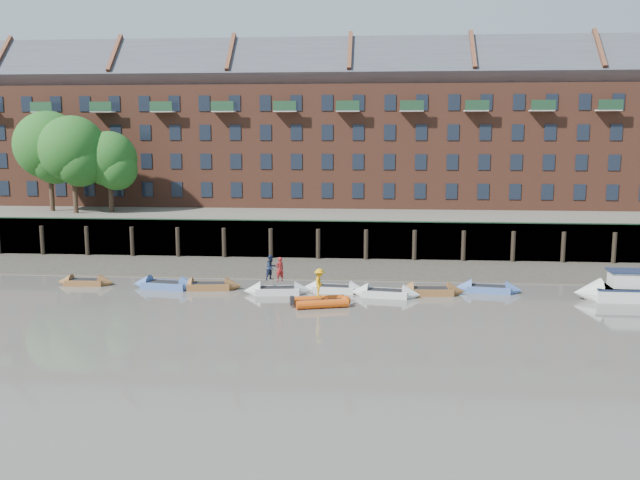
# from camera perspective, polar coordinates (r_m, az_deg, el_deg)

# --- Properties ---
(ground) EXTENTS (220.00, 220.00, 0.00)m
(ground) POSITION_cam_1_polar(r_m,az_deg,el_deg) (35.53, 0.02, -8.11)
(ground) COLOR #625D55
(ground) RESTS_ON ground
(foreshore) EXTENTS (110.00, 8.00, 0.50)m
(foreshore) POSITION_cam_1_polar(r_m,az_deg,el_deg) (52.97, 1.65, -2.44)
(foreshore) COLOR #3D382F
(foreshore) RESTS_ON ground
(mud_band) EXTENTS (110.00, 1.60, 0.10)m
(mud_band) POSITION_cam_1_polar(r_m,az_deg,el_deg) (49.64, 1.43, -3.21)
(mud_band) COLOR #4C4336
(mud_band) RESTS_ON ground
(river_wall) EXTENTS (110.00, 1.23, 3.30)m
(river_wall) POSITION_cam_1_polar(r_m,az_deg,el_deg) (57.00, 1.90, -0.01)
(river_wall) COLOR #2D2A26
(river_wall) RESTS_ON ground
(bank_terrace) EXTENTS (110.00, 28.00, 3.20)m
(bank_terrace) POSITION_cam_1_polar(r_m,az_deg,el_deg) (70.47, 2.47, 1.69)
(bank_terrace) COLOR #5E594D
(bank_terrace) RESTS_ON ground
(apartment_terrace) EXTENTS (80.60, 15.56, 20.98)m
(apartment_terrace) POSITION_cam_1_polar(r_m,az_deg,el_deg) (70.96, 2.56, 10.82)
(apartment_terrace) COLOR brown
(apartment_terrace) RESTS_ON bank_terrace
(tree_cluster) EXTENTS (11.76, 7.74, 9.40)m
(tree_cluster) POSITION_cam_1_polar(r_m,az_deg,el_deg) (67.52, -20.28, 7.15)
(tree_cluster) COLOR #3A281C
(tree_cluster) RESTS_ON bank_terrace
(rowboat_0) EXTENTS (4.02, 1.26, 1.16)m
(rowboat_0) POSITION_cam_1_polar(r_m,az_deg,el_deg) (50.02, -19.13, -3.37)
(rowboat_0) COLOR brown
(rowboat_0) RESTS_ON ground
(rowboat_1) EXTENTS (4.91, 2.01, 1.38)m
(rowboat_1) POSITION_cam_1_polar(r_m,az_deg,el_deg) (47.34, -12.85, -3.72)
(rowboat_1) COLOR #4665A9
(rowboat_1) RESTS_ON ground
(rowboat_2) EXTENTS (4.55, 1.78, 1.29)m
(rowboat_2) POSITION_cam_1_polar(r_m,az_deg,el_deg) (46.55, -9.32, -3.85)
(rowboat_2) COLOR brown
(rowboat_2) RESTS_ON ground
(rowboat_3) EXTENTS (4.57, 1.82, 1.29)m
(rowboat_3) POSITION_cam_1_polar(r_m,az_deg,el_deg) (44.71, -3.60, -4.27)
(rowboat_3) COLOR silver
(rowboat_3) RESTS_ON ground
(rowboat_4) EXTENTS (4.40, 1.65, 1.25)m
(rowboat_4) POSITION_cam_1_polar(r_m,az_deg,el_deg) (45.16, 1.18, -4.13)
(rowboat_4) COLOR silver
(rowboat_4) RESTS_ON ground
(rowboat_5) EXTENTS (4.63, 1.90, 1.30)m
(rowboat_5) POSITION_cam_1_polar(r_m,az_deg,el_deg) (44.10, 5.53, -4.48)
(rowboat_5) COLOR silver
(rowboat_5) RESTS_ON ground
(rowboat_6) EXTENTS (4.62, 1.62, 1.32)m
(rowboat_6) POSITION_cam_1_polar(r_m,az_deg,el_deg) (45.02, 9.25, -4.28)
(rowboat_6) COLOR brown
(rowboat_6) RESTS_ON ground
(rowboat_7) EXTENTS (4.51, 1.85, 1.27)m
(rowboat_7) POSITION_cam_1_polar(r_m,az_deg,el_deg) (46.50, 13.98, -4.01)
(rowboat_7) COLOR #4665A9
(rowboat_7) RESTS_ON ground
(rib_tender) EXTENTS (3.58, 2.45, 0.60)m
(rib_tender) POSITION_cam_1_polar(r_m,az_deg,el_deg) (41.56, 0.25, -5.22)
(rib_tender) COLOR #CD490C
(rib_tender) RESTS_ON ground
(motor_launch) EXTENTS (6.04, 2.05, 2.48)m
(motor_launch) POSITION_cam_1_polar(r_m,az_deg,el_deg) (46.84, 23.71, -3.90)
(motor_launch) COLOR silver
(motor_launch) RESTS_ON ground
(person_rower_a) EXTENTS (0.70, 0.66, 1.61)m
(person_rower_a) POSITION_cam_1_polar(r_m,az_deg,el_deg) (44.32, -3.41, -2.47)
(person_rower_a) COLOR maroon
(person_rower_a) RESTS_ON rowboat_3
(person_rower_b) EXTENTS (0.99, 1.03, 1.68)m
(person_rower_b) POSITION_cam_1_polar(r_m,az_deg,el_deg) (44.76, -4.14, -2.33)
(person_rower_b) COLOR #19233F
(person_rower_b) RESTS_ON rowboat_3
(person_rib_crew) EXTENTS (0.68, 1.15, 1.77)m
(person_rib_crew) POSITION_cam_1_polar(r_m,az_deg,el_deg) (41.30, -0.05, -3.62)
(person_rib_crew) COLOR orange
(person_rib_crew) RESTS_ON rib_tender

